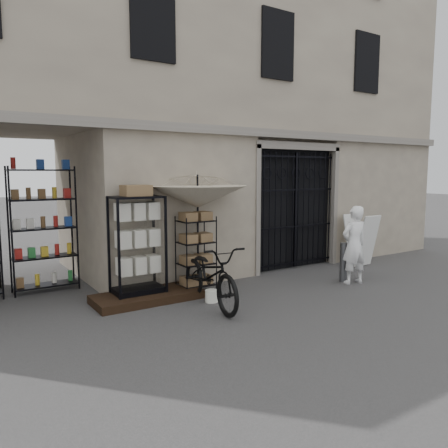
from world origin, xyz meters
TOP-DOWN VIEW (x-y plane):
  - ground at (0.00, 0.00)m, footprint 80.00×80.00m
  - main_building at (0.00, 4.00)m, footprint 14.00×4.00m
  - shop_recess at (-4.50, 2.80)m, footprint 3.00×1.70m
  - shop_shelving at (-4.55, 3.30)m, footprint 2.70×0.50m
  - iron_gate at (1.75, 2.28)m, footprint 2.50×0.21m
  - step_platform at (-2.40, 1.55)m, footprint 2.00×0.90m
  - display_cabinet at (-2.53, 1.66)m, footprint 0.99×0.72m
  - wire_rack at (-1.33, 1.60)m, footprint 0.74×0.59m
  - market_umbrella at (-1.22, 1.71)m, footprint 1.86×1.89m
  - white_bucket at (-1.45, 0.83)m, footprint 0.27×0.27m
  - bicycle at (-1.57, 0.66)m, footprint 0.86×1.20m
  - steel_bollard at (1.75, 0.55)m, footprint 0.21×0.21m
  - shopkeeper at (1.83, 0.35)m, footprint 0.84×1.74m
  - easel_sign at (3.38, 1.44)m, footprint 0.63×0.72m

SIDE VIEW (x-z plane):
  - ground at x=0.00m, z-range 0.00..0.00m
  - bicycle at x=-1.57m, z-range -1.07..1.07m
  - shopkeeper at x=1.83m, z-range -0.20..0.20m
  - step_platform at x=-2.40m, z-range 0.00..0.15m
  - white_bucket at x=-1.45m, z-range 0.00..0.22m
  - steel_bollard at x=1.75m, z-range 0.00..0.86m
  - easel_sign at x=3.38m, z-range 0.02..1.31m
  - wire_rack at x=-1.33m, z-range -0.02..1.50m
  - display_cabinet at x=-2.53m, z-range -0.02..1.93m
  - shop_shelving at x=-4.55m, z-range 0.00..2.50m
  - iron_gate at x=1.75m, z-range 0.00..3.00m
  - shop_recess at x=-4.50m, z-range 0.00..3.00m
  - market_umbrella at x=-1.22m, z-range 0.61..3.41m
  - main_building at x=0.00m, z-range 0.00..9.00m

